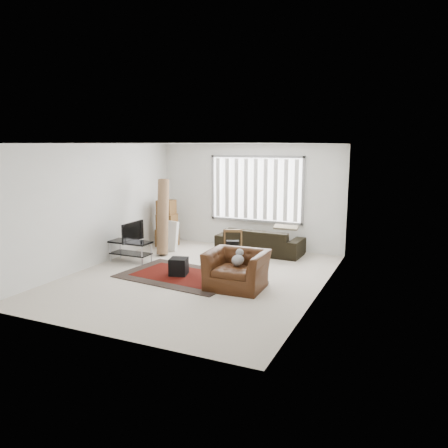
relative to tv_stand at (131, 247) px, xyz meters
The scene contains 11 objects.
room 2.43m from the tv_stand, ahead, with size 6.00×6.02×2.71m.
persian_rug 1.72m from the tv_stand, 17.07° to the right, with size 2.58×1.87×0.02m.
tv_stand is the anchor object (origin of this frame).
tv 0.36m from the tv_stand, 90.00° to the right, with size 0.79×0.10×0.45m, color black.
subwoofer 1.65m from the tv_stand, 17.55° to the right, with size 0.35×0.35×0.35m, color black.
moving_boxes 1.75m from the tv_stand, 92.63° to the left, with size 0.53×0.49×1.23m.
white_flatpack 1.37m from the tv_stand, 81.58° to the left, with size 0.60×0.09×0.76m, color silver.
rolled_rug 1.17m from the tv_stand, 73.84° to the left, with size 0.28×0.28×1.85m, color brown.
sofa 3.16m from the tv_stand, 39.09° to the left, with size 2.14×0.93×0.82m, color black.
side_chair 2.41m from the tv_stand, 12.25° to the left, with size 0.57×0.57×0.83m.
armchair 3.05m from the tv_stand, 13.80° to the right, with size 1.13×0.99×0.81m.
Camera 1 is at (4.04, -7.61, 2.68)m, focal length 35.00 mm.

